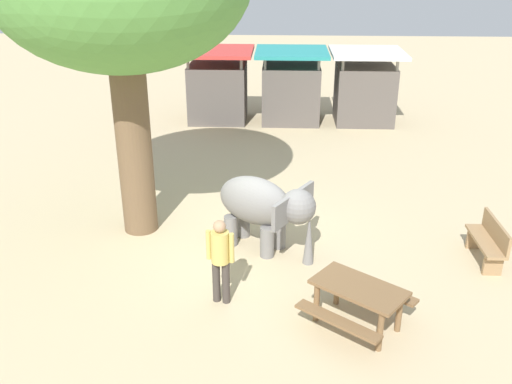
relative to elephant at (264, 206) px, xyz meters
name	(u,v)px	position (x,y,z in m)	size (l,w,h in m)	color
ground_plane	(253,245)	(-0.24, 0.15, -0.99)	(60.00, 60.00, 0.00)	tan
elephant	(264,206)	(0.00, 0.00, 0.00)	(2.15, 1.93, 1.55)	slate
person_handler	(220,255)	(-0.70, -1.94, -0.05)	(0.50, 0.32, 1.62)	#3F3833
wooden_bench	(489,240)	(4.51, -0.30, -0.52)	(0.41, 1.40, 0.88)	#9E7A51
picnic_table_near	(358,296)	(1.63, -2.54, -0.41)	(2.09, 2.09, 0.78)	brown
market_stall_red	(218,89)	(-1.95, 9.40, 0.15)	(2.50, 2.50, 2.52)	#59514C
market_stall_teal	(291,90)	(0.65, 9.40, 0.15)	(2.50, 2.50, 2.52)	#59514C
market_stall_white	(365,91)	(3.25, 9.40, 0.15)	(2.50, 2.50, 2.52)	#59514C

